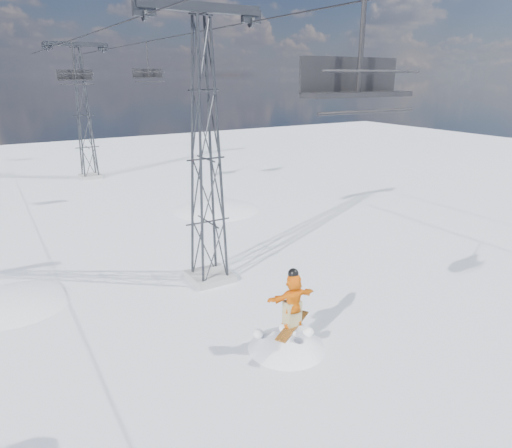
% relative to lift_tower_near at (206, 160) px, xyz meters
% --- Properties ---
extents(ground, '(120.00, 120.00, 0.00)m').
position_rel_lift_tower_near_xyz_m(ground, '(-0.80, -8.00, -5.47)').
color(ground, white).
rests_on(ground, ground).
extents(snow_terrain, '(39.00, 37.00, 22.00)m').
position_rel_lift_tower_near_xyz_m(snow_terrain, '(-5.57, 13.24, -15.06)').
color(snow_terrain, white).
rests_on(snow_terrain, ground).
extents(lift_tower_near, '(5.20, 1.80, 11.43)m').
position_rel_lift_tower_near_xyz_m(lift_tower_near, '(0.00, 0.00, 0.00)').
color(lift_tower_near, '#999999').
rests_on(lift_tower_near, ground).
extents(lift_tower_far, '(5.20, 1.80, 11.43)m').
position_rel_lift_tower_near_xyz_m(lift_tower_far, '(0.00, 25.00, 0.00)').
color(lift_tower_far, '#999999').
rests_on(lift_tower_far, ground).
extents(haul_cables, '(4.46, 51.00, 0.06)m').
position_rel_lift_tower_near_xyz_m(haul_cables, '(0.00, 11.50, 5.38)').
color(haul_cables, black).
rests_on(haul_cables, ground).
extents(snowboarder_jump, '(4.40, 4.40, 6.97)m').
position_rel_lift_tower_near_xyz_m(snowboarder_jump, '(-0.11, -6.29, -7.08)').
color(snowboarder_jump, white).
rests_on(snowboarder_jump, ground).
extents(lift_chair_near, '(2.14, 0.62, 2.66)m').
position_rel_lift_tower_near_xyz_m(lift_chair_near, '(-2.20, -11.11, 3.26)').
color(lift_chair_near, black).
rests_on(lift_chair_near, ground).
extents(lift_chair_mid, '(2.00, 0.58, 2.48)m').
position_rel_lift_tower_near_xyz_m(lift_chair_mid, '(2.20, 13.43, 3.39)').
color(lift_chair_mid, black).
rests_on(lift_chair_mid, ground).
extents(lift_chair_far, '(2.11, 0.61, 2.62)m').
position_rel_lift_tower_near_xyz_m(lift_chair_far, '(-2.20, 14.47, 3.29)').
color(lift_chair_far, black).
rests_on(lift_chair_far, ground).
extents(lift_chair_extra, '(1.83, 0.53, 2.27)m').
position_rel_lift_tower_near_xyz_m(lift_chair_extra, '(2.20, 34.06, 3.57)').
color(lift_chair_extra, black).
rests_on(lift_chair_extra, ground).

